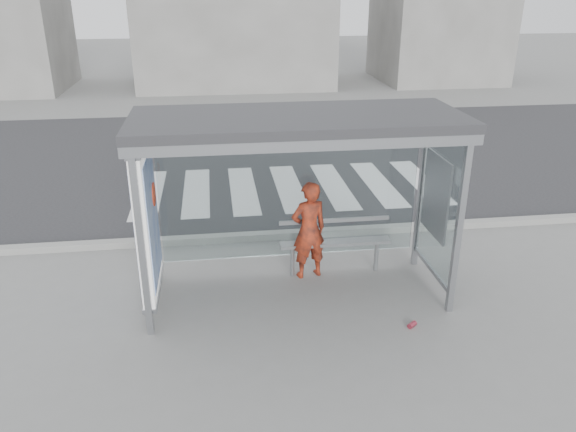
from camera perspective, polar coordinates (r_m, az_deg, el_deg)
The scene contains 9 objects.
ground at distance 8.17m, azimuth 0.91°, elevation -7.97°, with size 80.00×80.00×0.00m, color slate.
road at distance 14.59m, azimuth -3.20°, elevation 6.14°, with size 30.00×10.00×0.01m, color #262629.
curb at distance 9.86m, azimuth -0.78°, elevation -1.91°, with size 30.00×0.18×0.12m, color gray.
crosswalk at distance 12.28m, azimuth 0.09°, elevation 2.91°, with size 6.55×3.00×0.00m.
bus_shelter at distance 7.37m, azimuth -1.94°, elevation 5.44°, with size 4.25×1.65×2.62m.
building_center at distance 25.02m, azimuth -5.54°, elevation 18.86°, with size 8.00×5.00×5.00m, color slate.
person at distance 8.33m, azimuth 2.12°, elevation -1.46°, with size 0.55×0.36×1.52m, color orange.
bench at distance 8.55m, azimuth 4.80°, elevation -2.65°, with size 1.69×0.21×0.87m.
soda_can at distance 7.63m, azimuth 12.50°, elevation -10.73°, with size 0.07×0.07×0.13m, color #C2394C.
Camera 1 is at (-1.07, -6.94, 4.18)m, focal length 35.00 mm.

